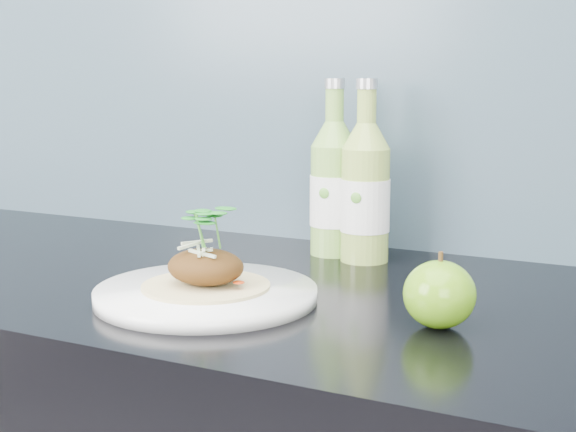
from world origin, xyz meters
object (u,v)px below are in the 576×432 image
green_apple (439,294)px  cider_bottle_left (334,189)px  dinner_plate (206,294)px  cider_bottle_right (365,193)px

green_apple → cider_bottle_left: size_ratio=0.37×
dinner_plate → cider_bottle_right: (0.09, 0.28, 0.09)m
green_apple → cider_bottle_right: size_ratio=0.37×
dinner_plate → cider_bottle_left: size_ratio=1.11×
green_apple → dinner_plate: bearing=-175.4°
dinner_plate → green_apple: bearing=4.6°
cider_bottle_left → cider_bottle_right: 0.06m
cider_bottle_right → dinner_plate: bearing=-101.9°
dinner_plate → green_apple: 0.28m
green_apple → cider_bottle_left: (-0.25, 0.28, 0.06)m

